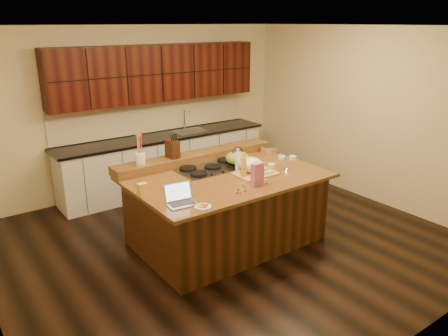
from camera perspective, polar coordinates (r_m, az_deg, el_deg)
room at (r=5.34m, az=0.31°, el=3.42°), size 5.52×5.02×2.72m
island at (r=5.64m, az=0.30°, el=-5.30°), size 2.40×1.60×0.92m
back_ledge at (r=6.00m, az=-3.63°, el=1.43°), size 2.40×0.30×0.12m
cooktop at (r=5.69m, az=-1.47°, el=0.04°), size 0.92×0.52×0.05m
back_counter at (r=7.42m, az=-7.99°, el=4.67°), size 3.70×0.66×2.40m
kettle at (r=5.73m, az=1.74°, el=1.36°), size 0.25×0.25×0.17m
green_bowl at (r=5.73m, az=1.74°, el=1.33°), size 0.39×0.39×0.17m
laptop at (r=4.64m, az=-5.76°, el=-3.95°), size 0.33×0.28×0.21m
oil_bottle at (r=5.31m, az=2.56°, el=0.00°), size 0.09×0.09×0.27m
vinegar_bottle at (r=5.58m, az=1.80°, el=0.83°), size 0.08×0.08×0.25m
wooden_tray at (r=5.50m, az=3.69°, el=0.19°), size 0.52×0.42×0.21m
ramekin_a at (r=6.15m, az=7.54°, el=1.36°), size 0.13×0.13×0.04m
ramekin_b at (r=5.80m, az=6.24°, el=0.34°), size 0.11×0.11×0.04m
ramekin_c at (r=6.17m, az=8.97°, el=1.37°), size 0.11×0.11×0.04m
strainer_bowl at (r=6.42m, az=5.86°, el=2.38°), size 0.24×0.24×0.09m
kitchen_timer at (r=5.63m, az=8.23°, el=-0.16°), size 0.09×0.09×0.07m
pink_bag at (r=5.11m, az=4.38°, el=-0.81°), size 0.15×0.08×0.27m
candy_plate at (r=4.54m, az=-2.78°, el=-5.07°), size 0.21×0.21×0.01m
package_box at (r=4.89m, az=-10.61°, el=-2.79°), size 0.11×0.08×0.14m
utensil_crock at (r=5.59m, az=-10.85°, el=1.21°), size 0.13×0.13×0.14m
knife_block at (r=5.77m, az=-6.75°, el=2.49°), size 0.13×0.20×0.24m
gumdrop_0 at (r=4.95m, az=2.78°, el=-2.99°), size 0.02×0.02×0.02m
gumdrop_1 at (r=5.28m, az=4.44°, el=-1.59°), size 0.02×0.02×0.02m
gumdrop_2 at (r=4.89m, az=1.75°, el=-3.25°), size 0.02×0.02×0.02m
gumdrop_3 at (r=5.10m, az=2.52°, el=-2.30°), size 0.02×0.02×0.02m
gumdrop_4 at (r=5.14m, az=4.53°, el=-2.19°), size 0.02×0.02×0.02m
gumdrop_5 at (r=5.04m, az=2.85°, el=-2.57°), size 0.02×0.02×0.02m
gumdrop_6 at (r=4.88m, az=2.17°, el=-3.29°), size 0.02×0.02×0.02m
gumdrop_7 at (r=5.19m, az=5.61°, el=-2.02°), size 0.02×0.02×0.02m
gumdrop_8 at (r=4.99m, az=1.86°, el=-2.79°), size 0.02×0.02×0.02m
gumdrop_9 at (r=5.23m, az=5.17°, el=-1.83°), size 0.02×0.02×0.02m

